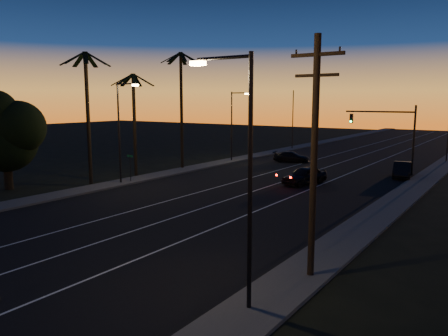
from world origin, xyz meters
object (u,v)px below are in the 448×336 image
Objects in this scene: lead_car at (304,176)px; cross_car at (291,157)px; signal_mast at (390,127)px; utility_pole at (314,153)px; right_car at (402,170)px.

cross_car is at bearing 120.40° from lead_car.
signal_mast is 1.49× the size of cross_car.
utility_pole is at bearing -65.05° from lead_car.
lead_car is 1.15× the size of cross_car.
signal_mast is at bearing 67.54° from lead_car.
signal_mast is at bearing 132.90° from right_car.
utility_pole is 2.10× the size of right_car.
lead_car is (-4.47, -10.80, -3.97)m from signal_mast.
lead_car is at bearing 114.95° from utility_pole.
right_car is at bearing 54.26° from lead_car.
right_car is 1.00× the size of cross_car.
signal_mast is at bearing -7.78° from cross_car.
lead_car reaches higher than cross_car.
cross_car is (-13.61, 3.61, -0.11)m from right_car.
signal_mast is 1.29× the size of lead_car.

